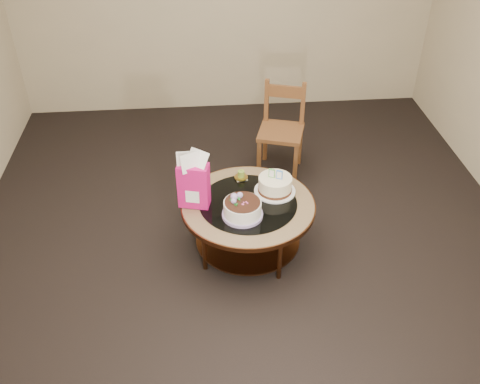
{
  "coord_description": "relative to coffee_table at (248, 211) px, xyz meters",
  "views": [
    {
      "loc": [
        -0.34,
        -3.18,
        2.91
      ],
      "look_at": [
        -0.06,
        0.02,
        0.55
      ],
      "focal_mm": 40.0,
      "sensor_mm": 36.0,
      "label": 1
    }
  ],
  "objects": [
    {
      "name": "ground",
      "position": [
        -0.0,
        0.0,
        -0.38
      ],
      "size": [
        5.0,
        5.0,
        0.0
      ],
      "primitive_type": "plane",
      "color": "black",
      "rests_on": "ground"
    },
    {
      "name": "room_walls",
      "position": [
        -0.0,
        0.0,
        1.16
      ],
      "size": [
        4.52,
        5.02,
        2.61
      ],
      "color": "tan",
      "rests_on": "ground"
    },
    {
      "name": "coffee_table",
      "position": [
        0.0,
        0.0,
        0.0
      ],
      "size": [
        1.02,
        1.02,
        0.46
      ],
      "color": "brown",
      "rests_on": "ground"
    },
    {
      "name": "decorated_cake",
      "position": [
        -0.06,
        -0.15,
        0.14
      ],
      "size": [
        0.3,
        0.3,
        0.17
      ],
      "rotation": [
        0.0,
        0.0,
        -0.04
      ],
      "color": "#A58EC9",
      "rests_on": "coffee_table"
    },
    {
      "name": "cream_cake",
      "position": [
        0.22,
        0.12,
        0.14
      ],
      "size": [
        0.32,
        0.32,
        0.2
      ],
      "rotation": [
        0.0,
        0.0,
        -0.42
      ],
      "color": "white",
      "rests_on": "coffee_table"
    },
    {
      "name": "gift_bag",
      "position": [
        -0.4,
        0.02,
        0.3
      ],
      "size": [
        0.25,
        0.2,
        0.45
      ],
      "rotation": [
        0.0,
        0.0,
        -0.24
      ],
      "color": "#E1156F",
      "rests_on": "coffee_table"
    },
    {
      "name": "pillar_candle",
      "position": [
        -0.02,
        0.32,
        0.11
      ],
      "size": [
        0.11,
        0.11,
        0.08
      ],
      "rotation": [
        0.0,
        0.0,
        0.16
      ],
      "color": "#D4B357",
      "rests_on": "coffee_table"
    },
    {
      "name": "dining_chair",
      "position": [
        0.42,
        1.12,
        0.06
      ],
      "size": [
        0.49,
        0.49,
        0.86
      ],
      "rotation": [
        0.0,
        0.0,
        -0.29
      ],
      "color": "brown",
      "rests_on": "ground"
    }
  ]
}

